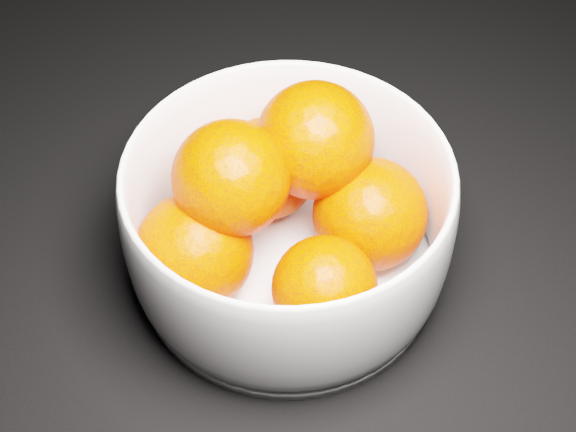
% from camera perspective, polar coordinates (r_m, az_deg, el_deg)
% --- Properties ---
extents(bowl, '(0.24, 0.24, 0.12)m').
position_cam_1_polar(bowl, '(0.58, -0.00, -0.37)').
color(bowl, white).
rests_on(bowl, ground).
extents(orange_pile, '(0.19, 0.18, 0.13)m').
position_cam_1_polar(orange_pile, '(0.58, -0.35, 1.03)').
color(orange_pile, '#F63500').
rests_on(orange_pile, bowl).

